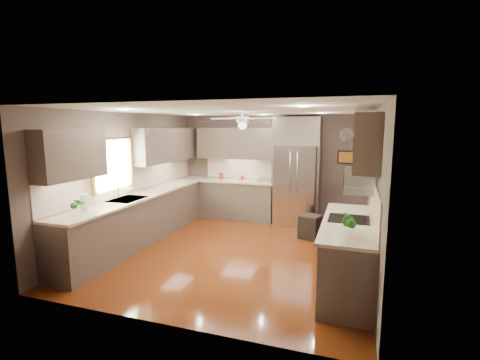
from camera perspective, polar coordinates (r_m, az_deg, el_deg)
The scene contains 27 objects.
floor at distance 6.44m, azimuth -0.45°, elevation -11.56°, with size 5.00×5.00×0.00m, color #50280A.
ceiling at distance 6.04m, azimuth -0.48°, elevation 11.26°, with size 5.00×5.00×0.00m, color white.
wall_back at distance 8.50m, azimuth 4.98°, elevation 2.08°, with size 4.50×4.50×0.00m, color brown.
wall_front at distance 3.89m, azimuth -12.49°, elevation -6.20°, with size 4.50×4.50×0.00m, color brown.
wall_left at distance 7.16m, azimuth -17.78°, elevation 0.42°, with size 5.00×5.00×0.00m, color brown.
wall_right at distance 5.81m, azimuth 21.06°, elevation -1.62°, with size 5.00×5.00×0.00m, color brown.
canister_a at distance 8.58m, azimuth -3.09°, elevation 0.61°, with size 0.11×0.11×0.17m, color maroon.
canister_c at distance 8.51m, azimuth -0.56°, elevation 0.63°, with size 0.10×0.10×0.17m, color beige.
canister_d at distance 8.46m, azimuth 0.38°, elevation 0.37°, with size 0.07×0.07×0.11m, color maroon.
soap_bottle at distance 6.93m, azimuth -17.41°, elevation -1.61°, with size 0.09×0.09×0.19m, color white.
potted_plant_left at distance 5.72m, azimuth -25.44°, elevation -3.59°, with size 0.17×0.11×0.32m, color #1A5618.
potted_plant_right at distance 4.45m, azimuth 17.50°, elevation -6.37°, with size 0.18×0.15×0.34m, color #1A5618.
bowl at distance 8.36m, azimuth 2.42°, elevation 0.02°, with size 0.21×0.21×0.05m, color beige.
left_run at distance 7.26m, azimuth -14.90°, elevation -5.50°, with size 0.65×4.70×1.45m.
back_run at distance 8.54m, azimuth -0.30°, elevation -3.06°, with size 1.85×0.65×1.45m.
uppers at distance 6.97m, azimuth -4.38°, elevation 5.75°, with size 4.50×4.70×0.95m.
window at distance 6.71m, azimuth -20.19°, elevation 2.35°, with size 0.05×1.12×0.92m.
sink at distance 6.63m, azimuth -17.94°, elevation -3.23°, with size 0.50×0.70×0.32m.
refrigerator at distance 8.04m, azimuth 9.26°, elevation 1.17°, with size 1.06×0.75×2.45m.
right_run at distance 5.22m, azimuth 17.40°, elevation -11.29°, with size 0.70×2.20×1.45m.
microwave at distance 5.22m, azimuth 19.01°, elevation -0.07°, with size 0.43×0.55×0.34m.
ceiling_fan at distance 6.32m, azimuth 0.41°, elevation 9.63°, with size 1.18×1.18×0.32m.
recessed_lights at distance 6.43m, azimuth 0.35°, elevation 11.06°, with size 2.84×3.14×0.01m.
wall_clock at distance 8.20m, azimuth 17.10°, elevation 7.09°, with size 0.30×0.03×0.30m.
framed_print at distance 8.22m, azimuth 16.94°, elevation 3.61°, with size 0.36×0.03×0.30m.
stool at distance 7.20m, azimuth 11.51°, elevation -7.53°, with size 0.49×0.49×0.47m.
paper_towel at distance 5.85m, azimuth -24.17°, elevation -3.43°, with size 0.12×0.12×0.30m.
Camera 1 is at (1.95, -5.71, 2.24)m, focal length 26.00 mm.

